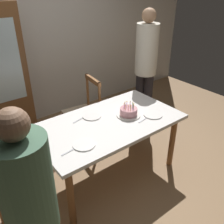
# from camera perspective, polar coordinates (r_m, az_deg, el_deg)

# --- Properties ---
(ground) EXTENTS (6.40, 6.40, 0.00)m
(ground) POSITION_cam_1_polar(r_m,az_deg,el_deg) (3.21, -0.72, -13.60)
(ground) COLOR #93704C
(back_wall) EXTENTS (6.40, 0.10, 2.60)m
(back_wall) POSITION_cam_1_polar(r_m,az_deg,el_deg) (4.10, -17.37, 15.40)
(back_wall) COLOR beige
(back_wall) RESTS_ON ground
(dining_table) EXTENTS (1.63, 0.91, 0.74)m
(dining_table) POSITION_cam_1_polar(r_m,az_deg,el_deg) (2.81, -0.81, -3.70)
(dining_table) COLOR white
(dining_table) RESTS_ON ground
(birthday_cake) EXTENTS (0.28, 0.28, 0.16)m
(birthday_cake) POSITION_cam_1_polar(r_m,az_deg,el_deg) (2.86, 3.82, -0.03)
(birthday_cake) COLOR silver
(birthday_cake) RESTS_ON dining_table
(plate_near_celebrant) EXTENTS (0.22, 0.22, 0.01)m
(plate_near_celebrant) POSITION_cam_1_polar(r_m,az_deg,el_deg) (2.41, -6.42, -7.37)
(plate_near_celebrant) COLOR white
(plate_near_celebrant) RESTS_ON dining_table
(plate_far_side) EXTENTS (0.22, 0.22, 0.01)m
(plate_far_side) POSITION_cam_1_polar(r_m,az_deg,el_deg) (2.86, -4.62, -0.87)
(plate_far_side) COLOR white
(plate_far_side) RESTS_ON dining_table
(plate_near_guest) EXTENTS (0.22, 0.22, 0.01)m
(plate_near_guest) POSITION_cam_1_polar(r_m,az_deg,el_deg) (2.92, 9.35, -0.59)
(plate_near_guest) COLOR white
(plate_near_guest) RESTS_ON dining_table
(fork_near_celebrant) EXTENTS (0.18, 0.04, 0.01)m
(fork_near_celebrant) POSITION_cam_1_polar(r_m,az_deg,el_deg) (2.34, -9.70, -8.84)
(fork_near_celebrant) COLOR silver
(fork_near_celebrant) RESTS_ON dining_table
(fork_far_side) EXTENTS (0.18, 0.06, 0.01)m
(fork_far_side) POSITION_cam_1_polar(r_m,az_deg,el_deg) (2.81, -7.53, -1.77)
(fork_far_side) COLOR silver
(fork_far_side) RESTS_ON dining_table
(fork_near_guest) EXTENTS (0.18, 0.05, 0.01)m
(fork_near_guest) POSITION_cam_1_polar(r_m,az_deg,el_deg) (2.81, 7.27, -1.73)
(fork_near_guest) COLOR silver
(fork_near_guest) RESTS_ON dining_table
(chair_spindle_back) EXTENTS (0.49, 0.49, 0.95)m
(chair_spindle_back) POSITION_cam_1_polar(r_m,az_deg,el_deg) (3.53, -6.57, -0.26)
(chair_spindle_back) COLOR tan
(chair_spindle_back) RESTS_ON ground
(person_celebrant) EXTENTS (0.32, 0.32, 1.61)m
(person_celebrant) POSITION_cam_1_polar(r_m,az_deg,el_deg) (1.69, -17.97, -20.47)
(person_celebrant) COLOR #262328
(person_celebrant) RESTS_ON ground
(person_guest) EXTENTS (0.32, 0.32, 1.79)m
(person_guest) POSITION_cam_1_polar(r_m,az_deg,el_deg) (3.76, 7.74, 10.97)
(person_guest) COLOR #262328
(person_guest) RESTS_ON ground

